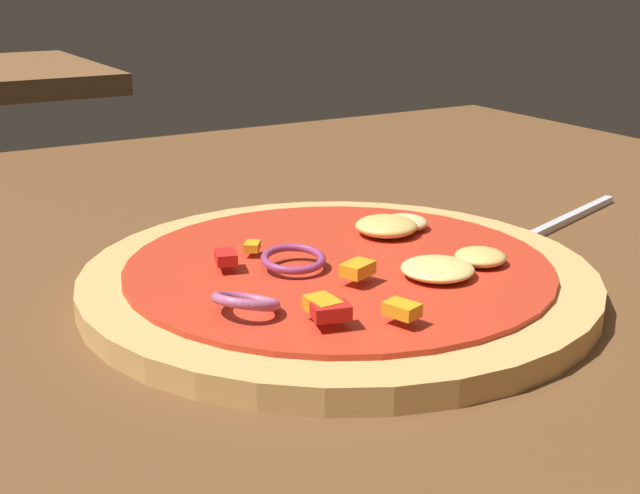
% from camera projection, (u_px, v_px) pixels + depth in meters
% --- Properties ---
extents(dining_table, '(1.11, 0.97, 0.04)m').
position_uv_depth(dining_table, '(251.00, 349.00, 0.45)').
color(dining_table, brown).
rests_on(dining_table, ground).
extents(pizza, '(0.28, 0.28, 0.03)m').
position_uv_depth(pizza, '(341.00, 277.00, 0.47)').
color(pizza, tan).
rests_on(pizza, dining_table).
extents(fork, '(0.18, 0.07, 0.01)m').
position_uv_depth(fork, '(548.00, 228.00, 0.58)').
color(fork, silver).
rests_on(fork, dining_table).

